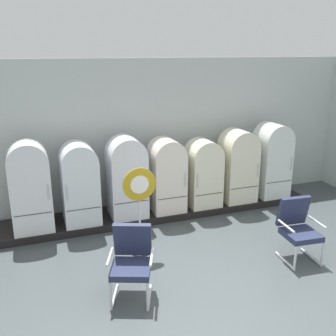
% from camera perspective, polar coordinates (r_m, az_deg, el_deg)
% --- Properties ---
extents(ground, '(12.00, 10.00, 0.05)m').
position_cam_1_polar(ground, '(5.74, 9.65, -18.42)').
color(ground, '#3F4749').
extents(back_wall, '(11.76, 0.12, 3.13)m').
position_cam_1_polar(back_wall, '(8.22, -2.39, 5.09)').
color(back_wall, silver).
rests_on(back_wall, ground).
extents(display_plinth, '(6.44, 0.95, 0.13)m').
position_cam_1_polar(display_plinth, '(8.10, -0.88, -6.31)').
color(display_plinth, black).
rests_on(display_plinth, ground).
extents(refrigerator_0, '(0.69, 0.65, 1.64)m').
position_cam_1_polar(refrigerator_0, '(7.27, -19.70, -2.23)').
color(refrigerator_0, white).
rests_on(refrigerator_0, display_plinth).
extents(refrigerator_1, '(0.66, 0.71, 1.54)m').
position_cam_1_polar(refrigerator_1, '(7.36, -12.91, -1.88)').
color(refrigerator_1, white).
rests_on(refrigerator_1, display_plinth).
extents(refrigerator_2, '(0.70, 0.68, 1.59)m').
position_cam_1_polar(refrigerator_2, '(7.49, -6.12, -0.99)').
color(refrigerator_2, white).
rests_on(refrigerator_2, display_plinth).
extents(refrigerator_3, '(0.65, 0.68, 1.49)m').
position_cam_1_polar(refrigerator_3, '(7.73, -0.22, -0.73)').
color(refrigerator_3, silver).
rests_on(refrigerator_3, display_plinth).
extents(refrigerator_4, '(0.66, 0.64, 1.41)m').
position_cam_1_polar(refrigerator_4, '(8.02, 5.22, -0.47)').
color(refrigerator_4, beige).
rests_on(refrigerator_4, display_plinth).
extents(refrigerator_5, '(0.70, 0.68, 1.55)m').
position_cam_1_polar(refrigerator_5, '(8.38, 10.26, 0.64)').
color(refrigerator_5, beige).
rests_on(refrigerator_5, display_plinth).
extents(refrigerator_6, '(0.68, 0.68, 1.63)m').
position_cam_1_polar(refrigerator_6, '(8.82, 15.06, 1.45)').
color(refrigerator_6, silver).
rests_on(refrigerator_6, display_plinth).
extents(armchair_left, '(0.73, 0.79, 1.02)m').
position_cam_1_polar(armchair_left, '(5.43, -5.40, -13.14)').
color(armchair_left, silver).
rests_on(armchair_left, ground).
extents(armchair_right, '(0.63, 0.68, 1.02)m').
position_cam_1_polar(armchair_right, '(6.63, 18.62, -8.13)').
color(armchair_right, silver).
rests_on(armchair_right, ground).
extents(sign_stand, '(0.55, 0.32, 1.50)m').
position_cam_1_polar(sign_stand, '(6.33, -4.18, -6.01)').
color(sign_stand, '#2D2D30').
rests_on(sign_stand, ground).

